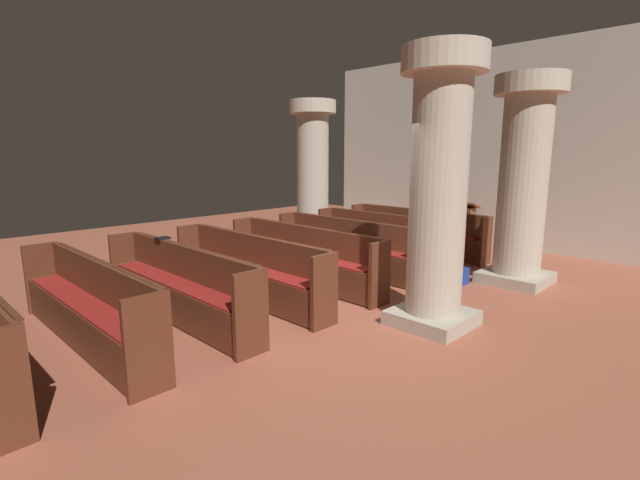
# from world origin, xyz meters

# --- Properties ---
(ground_plane) EXTENTS (19.20, 19.20, 0.00)m
(ground_plane) POSITION_xyz_m (0.00, 0.00, 0.00)
(ground_plane) COLOR #AD5B42
(back_wall) EXTENTS (10.00, 0.16, 4.50)m
(back_wall) POSITION_xyz_m (0.00, 6.08, 2.25)
(back_wall) COLOR silver
(back_wall) RESTS_ON ground
(pew_row_0) EXTENTS (3.27, 0.47, 0.95)m
(pew_row_0) POSITION_xyz_m (-1.15, 4.01, 0.51)
(pew_row_0) COLOR brown
(pew_row_0) RESTS_ON ground
(pew_row_1) EXTENTS (3.27, 0.46, 0.95)m
(pew_row_1) POSITION_xyz_m (-1.15, 2.88, 0.51)
(pew_row_1) COLOR brown
(pew_row_1) RESTS_ON ground
(pew_row_2) EXTENTS (3.27, 0.47, 0.95)m
(pew_row_2) POSITION_xyz_m (-1.15, 1.75, 0.51)
(pew_row_2) COLOR brown
(pew_row_2) RESTS_ON ground
(pew_row_3) EXTENTS (3.27, 0.46, 0.95)m
(pew_row_3) POSITION_xyz_m (-1.15, 0.63, 0.51)
(pew_row_3) COLOR brown
(pew_row_3) RESTS_ON ground
(pew_row_4) EXTENTS (3.27, 0.46, 0.95)m
(pew_row_4) POSITION_xyz_m (-1.15, -0.50, 0.51)
(pew_row_4) COLOR brown
(pew_row_4) RESTS_ON ground
(pew_row_5) EXTENTS (3.27, 0.47, 0.95)m
(pew_row_5) POSITION_xyz_m (-1.15, -1.63, 0.51)
(pew_row_5) COLOR brown
(pew_row_5) RESTS_ON ground
(pew_row_6) EXTENTS (3.27, 0.46, 0.95)m
(pew_row_6) POSITION_xyz_m (-1.15, -2.75, 0.51)
(pew_row_6) COLOR brown
(pew_row_6) RESTS_ON ground
(pillar_aisle_side) EXTENTS (1.10, 1.10, 3.37)m
(pillar_aisle_side) POSITION_xyz_m (1.35, 3.22, 1.76)
(pillar_aisle_side) COLOR #B6AD9A
(pillar_aisle_side) RESTS_ON ground
(pillar_far_side) EXTENTS (1.10, 1.10, 3.37)m
(pillar_far_side) POSITION_xyz_m (-3.61, 3.28, 1.76)
(pillar_far_side) COLOR #B6AD9A
(pillar_far_side) RESTS_ON ground
(pillar_aisle_rear) EXTENTS (1.00, 1.00, 3.37)m
(pillar_aisle_rear) POSITION_xyz_m (1.35, 0.54, 1.76)
(pillar_aisle_rear) COLOR #B6AD9A
(pillar_aisle_rear) RESTS_ON ground
(lectern) EXTENTS (0.48, 0.45, 1.08)m
(lectern) POSITION_xyz_m (-0.56, 5.19, 0.45)
(lectern) COLOR brown
(lectern) RESTS_ON ground
(hymn_book) EXTENTS (0.15, 0.19, 0.03)m
(hymn_book) POSITION_xyz_m (-1.89, -1.43, 0.96)
(hymn_book) COLOR black
(hymn_book) RESTS_ON pew_row_5
(kneeler_box_blue) EXTENTS (0.35, 0.27, 0.27)m
(kneeler_box_blue) POSITION_xyz_m (0.65, 2.47, 0.14)
(kneeler_box_blue) COLOR navy
(kneeler_box_blue) RESTS_ON ground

